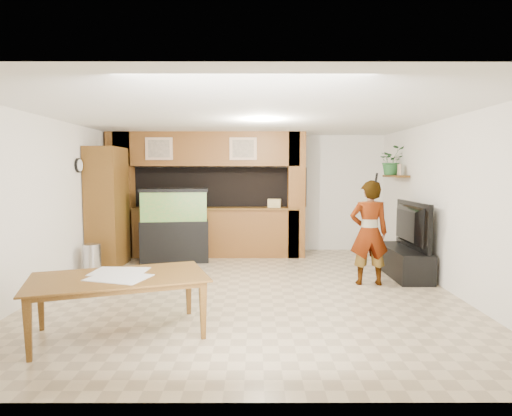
{
  "coord_description": "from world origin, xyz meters",
  "views": [
    {
      "loc": [
        0.09,
        -6.44,
        1.81
      ],
      "look_at": [
        0.11,
        0.6,
        1.19
      ],
      "focal_mm": 30.0,
      "sensor_mm": 36.0,
      "label": 1
    }
  ],
  "objects_px": {
    "television": "(405,225)",
    "dining_table": "(120,306)",
    "person": "(369,233)",
    "pantry_cabinet": "(108,207)",
    "aquarium": "(175,226)"
  },
  "relations": [
    {
      "from": "television",
      "to": "dining_table",
      "type": "distance_m",
      "value": 4.87
    },
    {
      "from": "television",
      "to": "person",
      "type": "relative_size",
      "value": 0.84
    },
    {
      "from": "pantry_cabinet",
      "to": "dining_table",
      "type": "distance_m",
      "value": 3.81
    },
    {
      "from": "aquarium",
      "to": "person",
      "type": "bearing_deg",
      "value": -34.05
    },
    {
      "from": "aquarium",
      "to": "person",
      "type": "relative_size",
      "value": 0.88
    },
    {
      "from": "television",
      "to": "person",
      "type": "distance_m",
      "value": 0.93
    },
    {
      "from": "person",
      "to": "dining_table",
      "type": "bearing_deg",
      "value": 34.98
    },
    {
      "from": "pantry_cabinet",
      "to": "person",
      "type": "distance_m",
      "value": 4.8
    },
    {
      "from": "person",
      "to": "dining_table",
      "type": "xyz_separation_m",
      "value": [
        -3.28,
        -2.13,
        -0.5
      ]
    },
    {
      "from": "aquarium",
      "to": "television",
      "type": "distance_m",
      "value": 4.32
    },
    {
      "from": "pantry_cabinet",
      "to": "dining_table",
      "type": "xyz_separation_m",
      "value": [
        1.31,
        -3.48,
        -0.79
      ]
    },
    {
      "from": "aquarium",
      "to": "dining_table",
      "type": "relative_size",
      "value": 0.78
    },
    {
      "from": "pantry_cabinet",
      "to": "aquarium",
      "type": "distance_m",
      "value": 1.31
    },
    {
      "from": "dining_table",
      "to": "aquarium",
      "type": "bearing_deg",
      "value": 72.49
    },
    {
      "from": "person",
      "to": "dining_table",
      "type": "relative_size",
      "value": 0.89
    }
  ]
}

